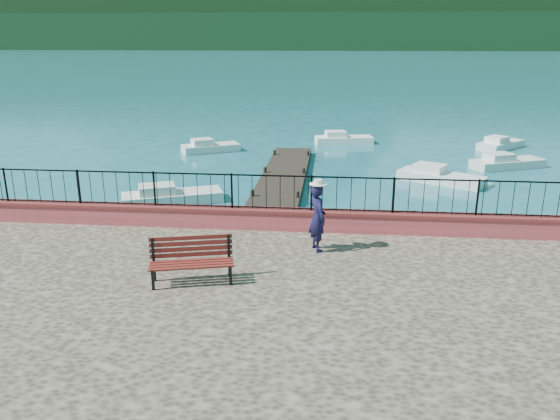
% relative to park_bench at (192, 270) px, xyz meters
% --- Properties ---
extents(ground, '(2000.00, 2000.00, 0.00)m').
position_rel_park_bench_xyz_m(ground, '(2.72, -0.05, -1.50)').
color(ground, '#19596B').
rests_on(ground, ground).
extents(parapet, '(28.00, 0.46, 0.58)m').
position_rel_park_bench_xyz_m(parapet, '(2.72, 3.65, -0.01)').
color(parapet, '#C4464F').
rests_on(parapet, promenade).
extents(railing, '(27.00, 0.05, 0.95)m').
position_rel_park_bench_xyz_m(railing, '(2.72, 3.65, 0.75)').
color(railing, black).
rests_on(railing, parapet).
extents(dock, '(2.00, 16.00, 0.30)m').
position_rel_park_bench_xyz_m(dock, '(0.72, 11.95, -1.35)').
color(dock, '#2D231C').
rests_on(dock, ground).
extents(far_forest, '(900.00, 60.00, 18.00)m').
position_rel_park_bench_xyz_m(far_forest, '(2.72, 299.95, 7.50)').
color(far_forest, black).
rests_on(far_forest, ground).
extents(foothills, '(900.00, 120.00, 44.00)m').
position_rel_park_bench_xyz_m(foothills, '(2.72, 359.95, 20.50)').
color(foothills, black).
rests_on(foothills, ground).
extents(park_bench, '(1.89, 1.01, 1.00)m').
position_rel_park_bench_xyz_m(park_bench, '(0.00, 0.00, 0.00)').
color(park_bench, black).
rests_on(park_bench, promenade).
extents(person, '(0.63, 0.73, 1.71)m').
position_rel_park_bench_xyz_m(person, '(2.64, 2.18, 0.55)').
color(person, black).
rests_on(person, promenade).
extents(hat, '(0.44, 0.44, 0.12)m').
position_rel_park_bench_xyz_m(hat, '(2.64, 2.18, 1.47)').
color(hat, silver).
rests_on(hat, person).
extents(boat_0, '(4.11, 2.68, 0.80)m').
position_rel_park_bench_xyz_m(boat_0, '(-3.37, 9.72, -1.10)').
color(boat_0, silver).
rests_on(boat_0, ground).
extents(boat_1, '(3.95, 3.10, 0.80)m').
position_rel_park_bench_xyz_m(boat_1, '(7.89, 14.03, -1.10)').
color(boat_1, silver).
rests_on(boat_1, ground).
extents(boat_2, '(3.92, 2.63, 0.80)m').
position_rel_park_bench_xyz_m(boat_2, '(11.78, 17.39, -1.10)').
color(boat_2, silver).
rests_on(boat_2, ground).
extents(boat_3, '(3.46, 2.67, 0.80)m').
position_rel_park_bench_xyz_m(boat_3, '(-4.10, 19.89, -1.10)').
color(boat_3, silver).
rests_on(boat_3, ground).
extents(boat_4, '(3.68, 1.92, 0.80)m').
position_rel_park_bench_xyz_m(boat_4, '(3.59, 23.28, -1.10)').
color(boat_4, white).
rests_on(boat_4, ground).
extents(boat_5, '(3.24, 3.26, 0.80)m').
position_rel_park_bench_xyz_m(boat_5, '(12.86, 22.57, -1.10)').
color(boat_5, silver).
rests_on(boat_5, ground).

